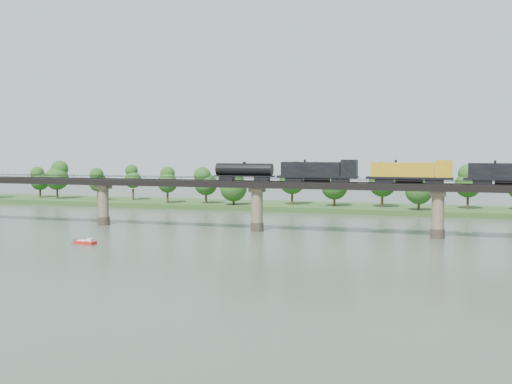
% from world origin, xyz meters
% --- Properties ---
extents(ground, '(400.00, 400.00, 0.00)m').
position_xyz_m(ground, '(0.00, 0.00, 0.00)').
color(ground, '#354436').
rests_on(ground, ground).
extents(far_bank, '(300.00, 24.00, 1.60)m').
position_xyz_m(far_bank, '(0.00, 85.00, 0.80)').
color(far_bank, '#2A4A1D').
rests_on(far_bank, ground).
extents(bridge, '(236.00, 30.00, 11.50)m').
position_xyz_m(bridge, '(0.00, 30.00, 5.46)').
color(bridge, '#473A2D').
rests_on(bridge, ground).
extents(bridge_superstructure, '(220.00, 4.90, 0.75)m').
position_xyz_m(bridge_superstructure, '(0.00, 30.00, 11.79)').
color(bridge_superstructure, black).
rests_on(bridge_superstructure, bridge).
extents(far_treeline, '(289.06, 17.54, 13.60)m').
position_xyz_m(far_treeline, '(-8.21, 80.52, 8.83)').
color(far_treeline, '#382619').
rests_on(far_treeline, far_bank).
extents(freight_train, '(73.20, 2.85, 5.04)m').
position_xyz_m(freight_train, '(27.50, 30.00, 13.91)').
color(freight_train, black).
rests_on(freight_train, bridge).
extents(motorboat, '(4.51, 2.16, 1.21)m').
position_xyz_m(motorboat, '(-26.38, 0.41, 0.42)').
color(motorboat, red).
rests_on(motorboat, ground).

